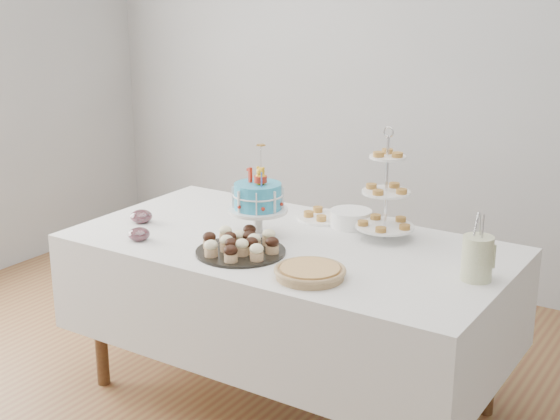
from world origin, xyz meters
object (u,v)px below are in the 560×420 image
Objects in this scene: plate_stack at (351,218)px; pastry_plate at (324,215)px; pie at (310,272)px; table at (289,290)px; cupcake_tray at (241,244)px; jam_bowl_a at (139,234)px; jam_bowl_b at (141,217)px; tiered_stand at (386,193)px; birthday_cake at (258,211)px; utensil_pitcher at (477,256)px.

plate_stack is 0.75× the size of pastry_plate.
pastry_plate is at bearing 115.54° from pie.
table is 6.85× the size of pie.
cupcake_tray reaches higher than jam_bowl_a.
jam_bowl_b reaches higher than pastry_plate.
birthday_cake is at bearing -151.43° from tiered_stand.
cupcake_tray is at bearing -111.22° from table.
jam_bowl_a is (-0.90, -0.61, -0.18)m from tiered_stand.
pie is at bearing -47.02° from table.
tiered_stand reaches higher than pie.
tiered_stand reaches higher than table.
utensil_pitcher is at bearing 31.23° from pie.
jam_bowl_a is at bearing -49.84° from jam_bowl_b.
plate_stack is at bearing 29.60° from jam_bowl_b.
utensil_pitcher reaches higher than table.
pie is 0.64m from utensil_pitcher.
tiered_stand reaches higher than cupcake_tray.
birthday_cake is 0.57m from tiered_stand.
tiered_stand reaches higher than pastry_plate.
jam_bowl_b is at bearing -152.10° from birthday_cake.
utensil_pitcher is (0.51, -0.26, -0.12)m from tiered_stand.
tiered_stand is at bearing 140.55° from utensil_pitcher.
birthday_cake is at bearing 145.33° from pie.
tiered_stand reaches higher than jam_bowl_a.
birthday_cake reaches higher than jam_bowl_a.
birthday_cake is 2.10× the size of plate_stack.
table is 0.79m from jam_bowl_b.
pastry_plate reaches higher than table.
tiered_stand is 5.18× the size of jam_bowl_a.
utensil_pitcher is at bearing 14.81° from cupcake_tray.
cupcake_tray reaches higher than pastry_plate.
jam_bowl_a is 0.26m from jam_bowl_b.
cupcake_tray is at bearing 12.64° from jam_bowl_a.
utensil_pitcher is at bearing -26.81° from tiered_stand.
jam_bowl_b is 0.39× the size of utensil_pitcher.
cupcake_tray is (0.07, -0.23, -0.07)m from birthday_cake.
pie is 0.68m from plate_stack.
table is at bearing 168.13° from utensil_pitcher.
tiered_stand is 4.85× the size of jam_bowl_b.
tiered_stand is at bearing 38.82° from table.
pie is at bearing -64.46° from pastry_plate.
plate_stack is at bearing 142.50° from utensil_pitcher.
plate_stack reaches higher than table.
utensil_pitcher is at bearing 0.77° from table.
plate_stack is (0.29, 0.34, -0.07)m from birthday_cake.
utensil_pitcher is (0.72, -0.33, 0.06)m from plate_stack.
plate_stack is 2.02× the size of jam_bowl_a.
birthday_cake is at bearing 13.96° from jam_bowl_b.
pastry_plate is (0.13, 0.38, -0.09)m from birthday_cake.
table is at bearing 11.07° from jam_bowl_b.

